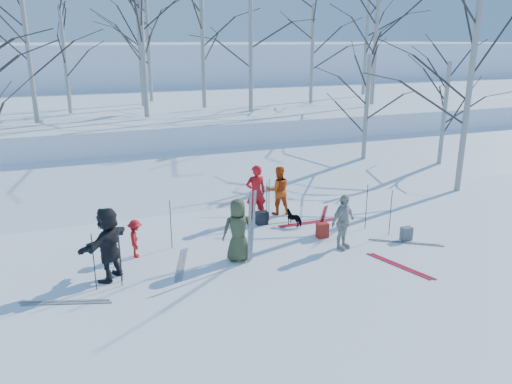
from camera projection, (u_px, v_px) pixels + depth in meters
name	position (u px, v px, depth m)	size (l,w,h in m)	color
ground	(277.00, 256.00, 12.89)	(120.00, 120.00, 0.00)	white
snow_ramp	(205.00, 181.00, 19.09)	(70.00, 9.50, 1.40)	white
snow_plateau	(157.00, 121.00, 27.77)	(70.00, 18.00, 2.20)	white
far_hill	(115.00, 77.00, 46.23)	(90.00, 30.00, 6.00)	white
skier_olive_center	(238.00, 230.00, 12.44)	(0.79, 0.51, 1.61)	#3E462A
skier_red_north	(256.00, 193.00, 15.25)	(0.63, 0.42, 1.74)	red
skier_redor_behind	(278.00, 190.00, 15.79)	(0.76, 0.59, 1.56)	#D34B10
skier_red_seated	(136.00, 239.00, 12.71)	(0.64, 0.37, 0.99)	red
skier_cream_east	(343.00, 222.00, 13.16)	(0.88, 0.36, 1.50)	beige
skier_grey_west	(108.00, 244.00, 11.43)	(1.62, 0.52, 1.75)	black
dog	(294.00, 218.00, 14.92)	(0.26, 0.58, 0.49)	black
upright_ski_left	(250.00, 228.00, 12.20)	(0.07, 0.02, 1.90)	silver
upright_ski_right	(253.00, 226.00, 12.27)	(0.07, 0.02, 1.90)	silver
ski_pair_a	(406.00, 243.00, 13.70)	(1.69, 1.22, 0.02)	silver
ski_pair_b	(400.00, 266.00, 12.30)	(0.76, 1.87, 0.02)	red
ski_pair_c	(182.00, 264.00, 12.40)	(0.77, 1.87, 0.02)	silver
ski_pair_d	(66.00, 302.00, 10.60)	(1.87, 0.77, 0.02)	silver
ski_pair_e	(308.00, 223.00, 15.18)	(1.90, 0.22, 0.02)	red
ski_pair_f	(324.00, 215.00, 15.82)	(1.22, 1.69, 0.02)	red
ski_pole_a	(171.00, 225.00, 13.18)	(0.02, 0.02, 1.34)	black
ski_pole_b	(269.00, 200.00, 15.17)	(0.02, 0.02, 1.34)	black
ski_pole_c	(120.00, 259.00, 11.13)	(0.02, 0.02, 1.34)	black
ski_pole_d	(390.00, 213.00, 14.07)	(0.02, 0.02, 1.34)	black
ski_pole_e	(366.00, 207.00, 14.58)	(0.02, 0.02, 1.34)	black
ski_pole_f	(94.00, 262.00, 10.96)	(0.02, 0.02, 1.34)	black
ski_pole_g	(267.00, 204.00, 14.83)	(0.02, 0.02, 1.34)	black
ski_pole_h	(120.00, 254.00, 11.36)	(0.02, 0.02, 1.34)	black
backpack_red	(322.00, 230.00, 14.05)	(0.32, 0.22, 0.42)	maroon
backpack_grey	(406.00, 234.00, 13.86)	(0.30, 0.20, 0.38)	#5C5E64
backpack_dark	(262.00, 218.00, 15.05)	(0.34, 0.24, 0.40)	black
birch_plateau_a	(65.00, 61.00, 21.55)	(3.79, 3.79, 4.55)	silver
birch_plateau_b	(312.00, 55.00, 24.94)	(3.99, 3.99, 4.84)	silver
birch_plateau_c	(140.00, 40.00, 23.74)	(4.95, 4.95, 6.22)	silver
birch_plateau_d	(29.00, 57.00, 18.93)	(4.12, 4.12, 5.03)	silver
birch_plateau_e	(149.00, 50.00, 25.75)	(4.30, 4.30, 5.28)	silver
birch_plateau_f	(203.00, 43.00, 23.17)	(4.79, 4.79, 5.99)	silver
birch_plateau_h	(251.00, 48.00, 21.91)	(4.50, 4.50, 5.57)	silver
birch_plateau_i	(142.00, 35.00, 20.18)	(5.23, 5.23, 6.62)	silver
birch_plateau_j	(367.00, 37.00, 28.82)	(5.23, 5.23, 6.62)	silver
birch_plateau_k	(376.00, 33.00, 24.34)	(5.41, 5.41, 6.87)	silver
birch_edge_b	(469.00, 95.00, 17.46)	(5.49, 5.49, 6.99)	silver
birch_edge_c	(444.00, 118.00, 20.35)	(3.78, 3.78, 4.54)	silver
birch_edge_e	(366.00, 116.00, 20.04)	(3.97, 3.97, 4.82)	silver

